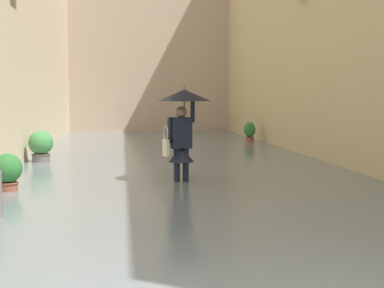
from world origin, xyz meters
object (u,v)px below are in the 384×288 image
Objects in this scene: potted_plant_mid_left at (250,133)px; potted_plant_far_right at (41,147)px; person_wading at (183,116)px; potted_plant_mid_right at (8,173)px.

potted_plant_mid_left is 0.93× the size of potted_plant_far_right.
potted_plant_far_right is at bearing 38.32° from potted_plant_mid_left.
person_wading is at bearing 69.00° from potted_plant_mid_left.
person_wading is 2.14× the size of potted_plant_far_right.
potted_plant_mid_right is (3.13, 0.70, -0.94)m from person_wading.
person_wading is at bearing 131.24° from potted_plant_far_right.
potted_plant_mid_left is 1.08× the size of potted_plant_mid_right.
potted_plant_mid_left is (-3.38, -8.81, -0.91)m from person_wading.
person_wading reaches higher than potted_plant_mid_left.
potted_plant_mid_right is (6.51, 9.50, -0.03)m from potted_plant_mid_left.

